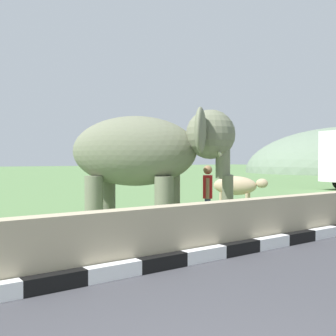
% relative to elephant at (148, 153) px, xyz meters
% --- Properties ---
extents(striped_curb, '(16.20, 0.20, 0.24)m').
position_rel_elephant_xyz_m(striped_curb, '(-3.82, -2.83, -1.84)').
color(striped_curb, white).
rests_on(striped_curb, ground_plane).
extents(barrier_parapet, '(28.00, 0.36, 1.00)m').
position_rel_elephant_xyz_m(barrier_parapet, '(-1.47, -2.53, -1.46)').
color(barrier_parapet, tan).
rests_on(barrier_parapet, ground_plane).
extents(elephant, '(3.80, 3.87, 2.97)m').
position_rel_elephant_xyz_m(elephant, '(0.00, 0.00, 0.00)').
color(elephant, '#6D725A').
rests_on(elephant, ground_plane).
extents(person_handler, '(0.50, 0.54, 1.66)m').
position_rel_elephant_xyz_m(person_handler, '(1.54, -0.43, -1.03)').
color(person_handler, navy).
rests_on(person_handler, ground_plane).
extents(cow_near, '(1.42, 1.79, 1.23)m').
position_rel_elephant_xyz_m(cow_near, '(4.80, 1.77, -1.09)').
color(cow_near, tan).
rests_on(cow_near, ground_plane).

